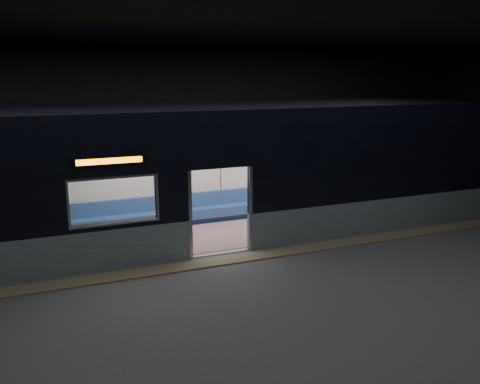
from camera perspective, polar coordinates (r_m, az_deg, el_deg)
station_floor at (r=11.14m, az=-0.27°, el=-8.68°), size 24.00×14.00×0.01m
station_envelope at (r=10.35m, az=-0.29°, el=10.52°), size 24.00×14.00×5.00m
tactile_strip at (r=11.61m, az=-1.29°, el=-7.65°), size 22.80×0.50×0.03m
metro_car at (r=12.94m, az=-4.51°, el=2.92°), size 18.00×3.04×3.35m
passenger at (r=15.11m, az=4.60°, el=0.49°), size 0.43×0.74×1.44m
handbag at (r=14.94m, az=5.13°, el=-0.20°), size 0.34×0.31×0.14m
transit_map at (r=15.20m, az=3.71°, el=2.96°), size 0.91×0.03×0.59m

